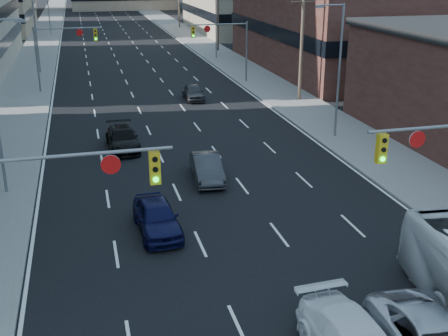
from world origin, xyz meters
name	(u,v)px	position (x,y,z in m)	size (l,w,h in m)	color
road_surface	(103,14)	(0.00, 130.00, 0.01)	(18.00, 300.00, 0.02)	black
sidewalk_left	(52,15)	(-11.50, 130.00, 0.07)	(5.00, 300.00, 0.15)	slate
sidewalk_right	(152,13)	(11.50, 130.00, 0.07)	(5.00, 300.00, 0.15)	slate
storefront_right_mid	(353,28)	(24.00, 50.00, 4.50)	(20.00, 30.00, 9.00)	#472119
signal_near_left	(51,201)	(-7.45, 8.00, 4.33)	(6.59, 0.33, 6.00)	slate
signal_far_left	(62,45)	(-7.68, 45.00, 4.30)	(6.09, 0.33, 6.00)	slate
signal_far_right	(224,40)	(7.68, 45.00, 4.30)	(6.09, 0.33, 6.00)	slate
utility_pole_block	(302,34)	(12.20, 36.00, 5.78)	(2.20, 0.28, 11.00)	#4C3D2D
utility_pole_midblock	(218,8)	(12.20, 66.00, 5.78)	(2.20, 0.28, 11.00)	#4C3D2D
streetlight_left_mid	(37,26)	(-10.34, 55.00, 5.05)	(2.03, 0.22, 9.00)	slate
streetlight_left_far	(49,4)	(-10.34, 90.00, 5.05)	(2.03, 0.22, 9.00)	slate
streetlight_right_near	(337,65)	(10.34, 25.00, 5.05)	(2.03, 0.22, 9.00)	slate
streetlight_right_far	(215,18)	(10.34, 60.00, 5.05)	(2.03, 0.22, 9.00)	slate
sedan_blue	(157,217)	(-3.43, 13.63, 0.75)	(1.77, 4.40, 1.50)	black
sedan_grey_center	(207,168)	(0.16, 19.40, 0.71)	(1.50, 4.29, 1.41)	#303032
sedan_black_far	(122,139)	(-3.95, 26.15, 0.69)	(1.95, 4.79, 1.39)	black
sedan_grey_right	(193,92)	(3.27, 38.72, 0.68)	(1.60, 3.98, 1.36)	#333335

